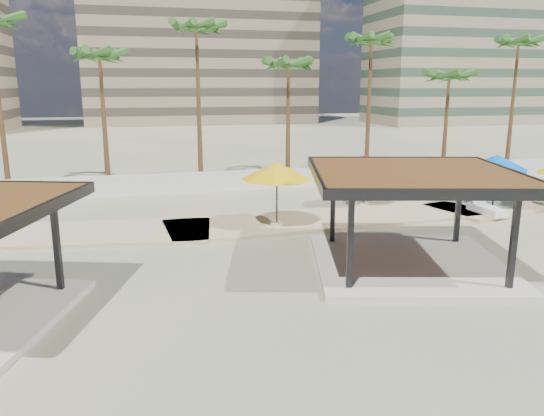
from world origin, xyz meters
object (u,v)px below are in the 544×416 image
at_px(umbrella_c, 365,162).
at_px(lounger_c, 448,197).
at_px(pavilion_central, 412,210).
at_px(lounger_a, 19,221).
at_px(lounger_b, 486,209).

relative_size(umbrella_c, lounger_c, 1.84).
bearing_deg(lounger_c, umbrella_c, 55.04).
bearing_deg(pavilion_central, umbrella_c, 90.67).
bearing_deg(lounger_a, pavilion_central, -107.69).
bearing_deg(lounger_a, lounger_c, -76.37).
height_order(lounger_b, lounger_c, lounger_b).
relative_size(umbrella_c, lounger_b, 1.51).
bearing_deg(lounger_c, lounger_b, 150.42).
height_order(lounger_a, lounger_c, lounger_a).
relative_size(pavilion_central, lounger_a, 3.86).
xyz_separation_m(lounger_a, lounger_c, (22.23, 0.06, -0.02)).
bearing_deg(umbrella_c, lounger_c, -2.16).
xyz_separation_m(pavilion_central, umbrella_c, (2.27, 9.28, 0.37)).
bearing_deg(lounger_b, pavilion_central, 125.09).
bearing_deg(umbrella_c, lounger_a, -179.18).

